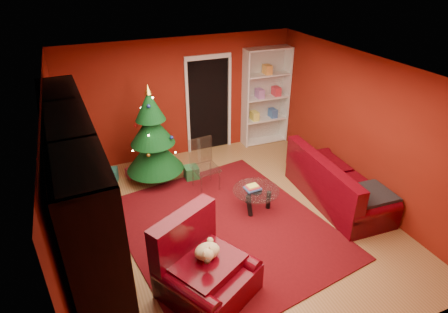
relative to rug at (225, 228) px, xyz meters
name	(u,v)px	position (x,y,z in m)	size (l,w,h in m)	color
floor	(233,221)	(0.21, 0.15, -0.04)	(5.00, 5.50, 0.05)	olive
ceiling	(235,70)	(0.21, 0.15, 2.61)	(5.00, 5.50, 0.05)	silver
wall_back	(182,98)	(0.21, 2.92, 1.29)	(5.00, 0.05, 2.60)	maroon
wall_left	(61,188)	(-2.32, 0.15, 1.29)	(0.05, 5.50, 2.60)	maroon
wall_right	(363,128)	(2.73, 0.15, 1.29)	(0.05, 5.50, 2.60)	maroon
doorway	(209,106)	(0.81, 2.88, 1.04)	(1.06, 0.60, 2.16)	black
rug	(225,228)	(0.00, 0.00, 0.00)	(3.11, 3.62, 0.02)	#57090E
media_unit	(85,213)	(-2.07, -0.50, 1.25)	(0.50, 3.29, 2.52)	black
christmas_tree	(152,136)	(-0.69, 1.99, 0.96)	(1.13, 1.13, 2.00)	#093914
gift_box_teal	(110,176)	(-1.56, 2.23, 0.13)	(0.28, 0.28, 0.28)	#1C6D63
gift_box_green	(191,173)	(-0.02, 1.73, 0.12)	(0.27, 0.27, 0.27)	#216833
gift_box_red	(132,173)	(-1.13, 2.24, 0.09)	(0.21, 0.21, 0.21)	maroon
white_bookshelf	(266,97)	(2.16, 2.72, 1.12)	(1.07, 0.39, 2.32)	white
armchair	(208,268)	(-0.73, -1.17, 0.44)	(1.16, 1.16, 0.91)	#44020C
dog	(207,251)	(-0.71, -1.10, 0.66)	(0.40, 0.30, 0.30)	beige
sofa	(339,179)	(2.23, -0.03, 0.45)	(2.16, 0.97, 0.93)	#44020C
coffee_table	(256,199)	(0.71, 0.29, 0.21)	(0.82, 0.82, 0.51)	gray
acrylic_chair	(206,168)	(0.12, 1.26, 0.45)	(0.47, 0.51, 0.91)	#66605B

